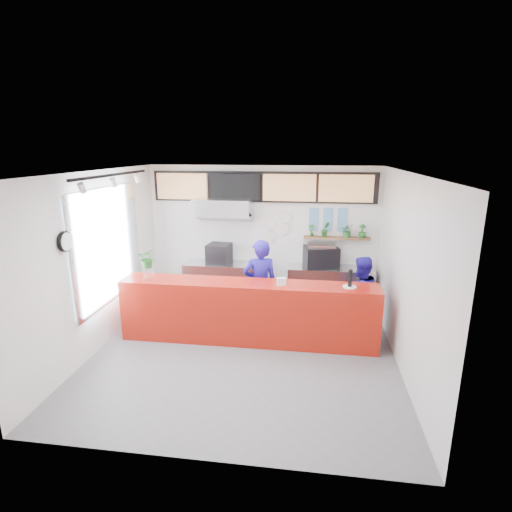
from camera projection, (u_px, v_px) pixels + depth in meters
The scene contains 46 objects.
floor at pixel (245, 351), 6.81m from camera, with size 5.00×5.00×0.00m, color slate.
ceiling at pixel (243, 172), 6.02m from camera, with size 5.00×5.00×0.00m, color silver.
wall_back at pixel (263, 235), 8.81m from camera, with size 5.00×5.00×0.00m, color white.
wall_left at pixel (98, 261), 6.75m from camera, with size 5.00×5.00×0.00m, color white.
wall_right at pixel (405, 274), 6.08m from camera, with size 5.00×5.00×0.00m, color white.
service_counter at pixel (248, 312), 7.05m from camera, with size 4.50×0.60×1.10m, color #A3170B.
cream_band at pixel (263, 184), 8.51m from camera, with size 5.00×0.02×0.80m, color beige.
prep_bench at pixel (225, 283), 8.90m from camera, with size 1.80×0.60×0.90m, color #B2B5BA.
panini_oven at pixel (219, 254), 8.74m from camera, with size 0.48×0.48×0.43m, color black.
extraction_hood at pixel (223, 207), 8.41m from camera, with size 1.20×0.70×0.35m, color #B2B5BA.
hood_lip at pixel (224, 216), 8.46m from camera, with size 1.20×0.70×0.08m, color #B2B5BA.
right_bench at pixel (330, 287), 8.59m from camera, with size 1.80×0.60×0.90m, color #B2B5BA.
espresso_machine at pixel (321, 257), 8.45m from camera, with size 0.69×0.49×0.44m, color black.
espresso_tray at pixel (322, 245), 8.38m from camera, with size 0.57×0.40×0.05m, color #B4B6BC.
herb_shelf at pixel (337, 238), 8.50m from camera, with size 1.40×0.18×0.04m, color brown.
menu_board_far_left at pixel (182, 186), 8.65m from camera, with size 1.10×0.10×0.55m, color tan.
menu_board_mid_left at pixel (235, 187), 8.49m from camera, with size 1.10×0.10×0.55m, color black.
menu_board_mid_right at pixel (289, 188), 8.34m from camera, with size 1.10×0.10×0.55m, color tan.
menu_board_far_right at pixel (346, 188), 8.18m from camera, with size 1.10×0.10×0.55m, color tan.
soffit at pixel (263, 187), 8.49m from camera, with size 4.80×0.04×0.65m, color black.
window_pane at pixel (108, 246), 6.98m from camera, with size 0.04×2.20×1.90m, color silver.
window_frame at pixel (109, 246), 6.98m from camera, with size 0.03×2.30×2.00m, color #B2B5BA.
wall_clock_rim at pixel (65, 241), 5.74m from camera, with size 0.30×0.30×0.05m, color black.
wall_clock_face at pixel (67, 242), 5.74m from camera, with size 0.26×0.26×0.02m, color white.
track_rail at pixel (113, 175), 6.32m from camera, with size 0.05×2.40×0.04m, color black.
dec_plate_a at pixel (270, 224), 8.69m from camera, with size 0.24×0.24×0.03m, color silver.
dec_plate_b at pixel (283, 229), 8.68m from camera, with size 0.24×0.24×0.03m, color silver.
dec_plate_c at pixel (269, 237), 8.77m from camera, with size 0.24×0.24×0.03m, color silver.
dec_plate_d at pixel (286, 218), 8.61m from camera, with size 0.24×0.24×0.03m, color silver.
photo_frame_a at pixel (314, 214), 8.51m from camera, with size 0.20×0.02×0.25m, color #598CBF.
photo_frame_b at pixel (328, 214), 8.47m from camera, with size 0.20×0.02×0.25m, color #598CBF.
photo_frame_c at pixel (343, 214), 8.43m from camera, with size 0.20×0.02×0.25m, color #598CBF.
photo_frame_d at pixel (313, 225), 8.57m from camera, with size 0.20×0.02×0.25m, color #598CBF.
photo_frame_e at pixel (328, 225), 8.53m from camera, with size 0.20×0.02×0.25m, color #598CBF.
photo_frame_f at pixel (342, 226), 8.49m from camera, with size 0.20×0.02×0.25m, color #598CBF.
staff_center at pixel (260, 285), 7.44m from camera, with size 0.64×0.42×1.75m, color #1E148E.
staff_right at pixel (360, 296), 7.24m from camera, with size 0.73×0.57×1.49m, color #1E148E.
herb_a at pixel (312, 230), 8.53m from camera, with size 0.14×0.09×0.26m, color #246725.
herb_b at pixel (325, 229), 8.48m from camera, with size 0.18×0.15×0.33m, color #246725.
herb_c at pixel (348, 230), 8.42m from camera, with size 0.27×0.23×0.30m, color #246725.
herb_d at pixel (362, 231), 8.38m from camera, with size 0.16×0.14×0.28m, color #246725.
glass_vase at pixel (149, 273), 7.02m from camera, with size 0.19×0.19×0.23m, color silver.
basil_vase at pixel (148, 258), 6.95m from camera, with size 0.32×0.28×0.35m, color #246725.
napkin_holder at pixel (281, 282), 6.75m from camera, with size 0.15×0.09×0.13m, color white.
white_plate at pixel (350, 287), 6.67m from camera, with size 0.23×0.23×0.02m, color white.
pepper_mill at pixel (350, 278), 6.63m from camera, with size 0.07×0.07×0.29m, color black.
Camera 1 is at (1.05, -6.06, 3.35)m, focal length 28.00 mm.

